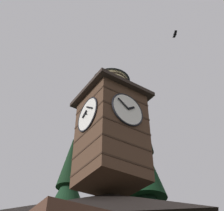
% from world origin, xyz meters
% --- Properties ---
extents(clock_tower, '(3.85, 3.85, 8.37)m').
position_xyz_m(clock_tower, '(-0.03, -1.69, 11.22)').
color(clock_tower, '#4C3323').
rests_on(clock_tower, building_main).
extents(flying_bird_high, '(0.44, 0.62, 0.13)m').
position_xyz_m(flying_bird_high, '(-2.81, 1.96, 17.75)').
color(flying_bird_high, black).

